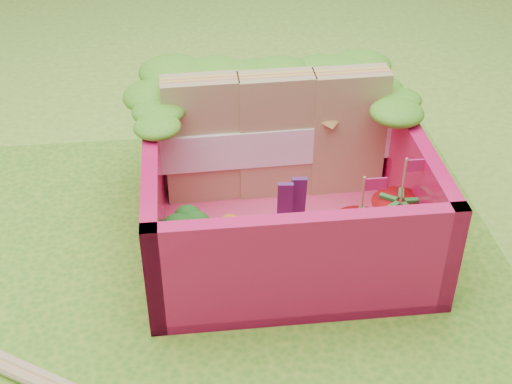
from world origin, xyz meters
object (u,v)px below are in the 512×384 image
Objects in this scene: sandwich_stack at (276,136)px; strawberry_left at (358,243)px; strawberry_right at (397,225)px; broccoli at (180,234)px; bento_box at (284,186)px.

strawberry_left is (0.28, -0.65, -0.19)m from sandwich_stack.
strawberry_left is at bearing -66.57° from sandwich_stack.
sandwich_stack reaches higher than strawberry_right.
strawberry_left is (0.79, -0.10, -0.04)m from broccoli.
strawberry_right reaches higher than bento_box.
broccoli is at bearing -179.94° from strawberry_right.
strawberry_right reaches higher than strawberry_left.
sandwich_stack is 3.90× the size of broccoli.
broccoli is 1.00m from strawberry_right.
sandwich_stack is at bearing 131.95° from strawberry_right.
sandwich_stack reaches higher than strawberry_left.
broccoli is 0.61× the size of strawberry_right.
bento_box is 1.08× the size of sandwich_stack.
bento_box is at bearing -90.90° from sandwich_stack.
sandwich_stack is 0.77m from broccoli.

